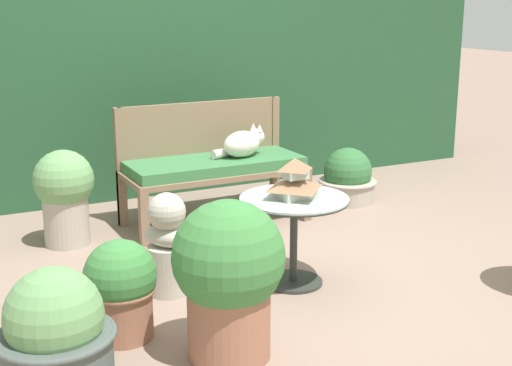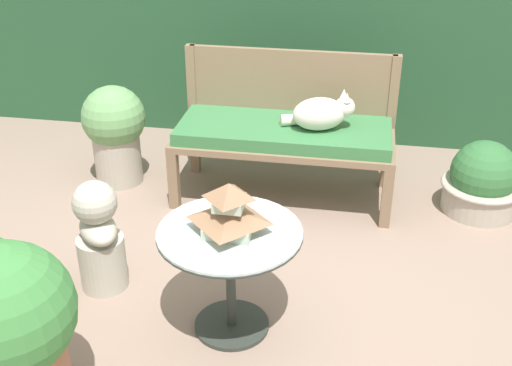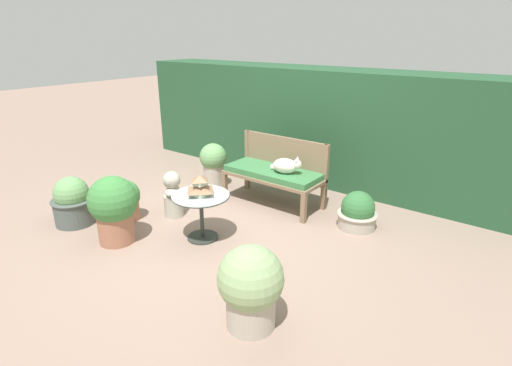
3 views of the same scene
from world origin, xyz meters
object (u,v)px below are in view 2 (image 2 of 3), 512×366
(cat, at_px, (321,113))
(potted_plant_hedge_corner, at_px, (482,182))
(garden_bench, at_px, (284,136))
(potted_plant_bench_right, at_px, (8,330))
(garden_bust, at_px, (99,237))
(patio_table, at_px, (230,253))
(potted_plant_bench_left, at_px, (115,130))
(pagoda_birdhouse, at_px, (229,211))

(cat, height_order, potted_plant_hedge_corner, cat)
(garden_bench, distance_m, potted_plant_hedge_corner, 1.21)
(cat, height_order, potted_plant_bench_right, potted_plant_bench_right)
(cat, distance_m, potted_plant_hedge_corner, 1.05)
(garden_bust, bearing_deg, patio_table, 39.29)
(garden_bust, bearing_deg, potted_plant_bench_left, 162.13)
(pagoda_birdhouse, bearing_deg, potted_plant_hedge_corner, 46.04)
(cat, bearing_deg, patio_table, -120.51)
(potted_plant_bench_left, relative_size, potted_plant_bench_right, 0.87)
(cat, relative_size, potted_plant_hedge_corner, 0.92)
(patio_table, relative_size, potted_plant_bench_right, 0.84)
(patio_table, bearing_deg, cat, 77.27)
(pagoda_birdhouse, xyz_separation_m, garden_bust, (-0.69, 0.20, -0.33))
(garden_bust, height_order, potted_plant_bench_left, potted_plant_bench_left)
(potted_plant_bench_right, bearing_deg, pagoda_birdhouse, 41.58)
(garden_bench, relative_size, potted_plant_bench_left, 2.03)
(pagoda_birdhouse, bearing_deg, garden_bust, 163.98)
(potted_plant_bench_left, bearing_deg, cat, -1.68)
(patio_table, bearing_deg, potted_plant_bench_left, 128.51)
(garden_bench, distance_m, potted_plant_bench_right, 2.03)
(pagoda_birdhouse, relative_size, garden_bust, 0.46)
(garden_bust, bearing_deg, cat, 102.33)
(garden_bench, xyz_separation_m, cat, (0.22, -0.02, 0.17))
(pagoda_birdhouse, bearing_deg, potted_plant_bench_left, 128.51)
(cat, bearing_deg, potted_plant_hedge_corner, -14.59)
(cat, distance_m, potted_plant_bench_left, 1.32)
(cat, xyz_separation_m, garden_bust, (-0.98, -1.05, -0.30))
(garden_bust, height_order, potted_plant_hedge_corner, garden_bust)
(cat, xyz_separation_m, pagoda_birdhouse, (-0.28, -1.25, 0.04))
(garden_bench, bearing_deg, patio_table, -92.87)
(garden_bust, relative_size, potted_plant_bench_right, 0.78)
(patio_table, relative_size, potted_plant_bench_left, 0.97)
(garden_bench, relative_size, potted_plant_hedge_corner, 2.77)
(potted_plant_bench_left, height_order, potted_plant_bench_right, potted_plant_bench_right)
(patio_table, xyz_separation_m, pagoda_birdhouse, (0.00, 0.00, 0.21))
(potted_plant_bench_left, bearing_deg, garden_bust, -73.19)
(garden_bench, bearing_deg, potted_plant_bench_right, -112.00)
(garden_bust, distance_m, potted_plant_bench_right, 0.83)
(patio_table, bearing_deg, garden_bench, 87.13)
(potted_plant_bench_left, bearing_deg, garden_bench, -1.03)
(potted_plant_bench_right, height_order, potted_plant_hedge_corner, potted_plant_bench_right)
(cat, relative_size, potted_plant_bench_left, 0.68)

